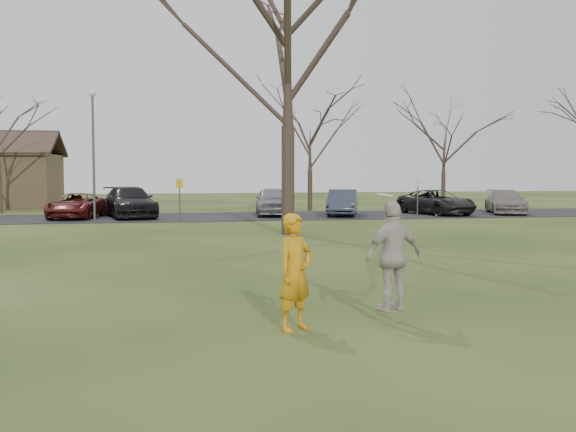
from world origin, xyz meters
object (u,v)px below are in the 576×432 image
object	(u,v)px
car_2	(76,206)
car_5	(343,202)
big_tree	(288,53)
catching_play	(393,256)
car_7	(506,202)
car_3	(129,202)
player_defender	(295,272)
car_4	(273,201)
car_6	(437,202)
lamp_post	(93,139)

from	to	relation	value
car_2	car_5	bearing A→B (deg)	8.68
car_5	big_tree	xyz separation A→B (m)	(-4.70, -9.45, 6.26)
catching_play	car_5	bearing A→B (deg)	77.03
car_2	catching_play	distance (m)	26.73
car_7	big_tree	xyz separation A→B (m)	(-14.14, -9.43, 6.30)
car_2	car_3	size ratio (longest dim) A/B	0.84
car_3	player_defender	bearing A→B (deg)	-94.41
car_4	car_6	bearing A→B (deg)	1.46
car_6	car_7	world-z (taller)	car_6
car_3	lamp_post	bearing A→B (deg)	-131.63
car_5	car_7	distance (m)	9.44
car_5	lamp_post	world-z (taller)	lamp_post
car_5	lamp_post	distance (m)	13.25
car_4	car_7	world-z (taller)	car_4
car_2	big_tree	bearing A→B (deg)	-36.67
catching_play	car_7	bearing A→B (deg)	58.65
car_4	car_7	size ratio (longest dim) A/B	0.99
car_2	player_defender	bearing A→B (deg)	-65.14
car_2	lamp_post	distance (m)	4.27
lamp_post	car_6	bearing A→B (deg)	6.15
player_defender	car_4	distance (m)	26.18
car_6	catching_play	bearing A→B (deg)	-131.32
player_defender	car_7	world-z (taller)	player_defender
car_4	catching_play	distance (m)	25.81
player_defender	car_6	xyz separation A→B (m)	(12.78, 25.12, -0.22)
big_tree	catching_play	bearing A→B (deg)	-93.85
car_3	big_tree	distance (m)	13.59
car_4	lamp_post	world-z (taller)	lamp_post
car_3	catching_play	world-z (taller)	catching_play
car_6	car_7	bearing A→B (deg)	-17.63
car_2	car_3	bearing A→B (deg)	16.05
car_2	lamp_post	size ratio (longest dim) A/B	0.73
car_2	catching_play	size ratio (longest dim) A/B	2.34
car_3	catching_play	bearing A→B (deg)	-90.70
player_defender	car_3	world-z (taller)	player_defender
car_6	big_tree	world-z (taller)	big_tree
car_3	car_7	distance (m)	20.66
catching_play	lamp_post	size ratio (longest dim) A/B	0.31
car_7	big_tree	distance (m)	18.13
catching_play	lamp_post	world-z (taller)	lamp_post
car_5	catching_play	bearing A→B (deg)	-84.93
catching_play	big_tree	bearing A→B (deg)	86.15
car_2	lamp_post	xyz separation A→B (m)	(1.13, -2.47, 3.29)
car_3	car_4	distance (m)	7.53
player_defender	car_4	bearing A→B (deg)	46.19
car_4	lamp_post	xyz separation A→B (m)	(-9.03, -2.73, 3.16)
car_2	catching_play	xyz separation A→B (m)	(8.09, -25.48, 0.46)
car_5	big_tree	distance (m)	12.27
car_4	car_6	distance (m)	9.05
car_7	catching_play	size ratio (longest dim) A/B	2.32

